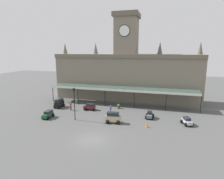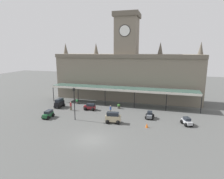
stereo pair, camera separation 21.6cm
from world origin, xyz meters
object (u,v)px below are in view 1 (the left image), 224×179
(planter_forecourt_centre, at_px, (119,106))
(pedestrian_crossing_forecourt, at_px, (110,109))
(pedestrian_near_entrance, at_px, (71,106))
(car_silver_sedan, at_px, (187,122))
(car_grey_sedan, at_px, (150,115))
(car_beige_van, at_px, (113,118))
(victorian_lamppost, at_px, (74,100))
(planter_near_kerb, at_px, (77,101))
(traffic_cone, at_px, (147,125))
(car_green_estate, at_px, (48,115))
(car_maroon_estate, at_px, (90,107))
(car_black_van, at_px, (59,104))

(planter_forecourt_centre, bearing_deg, pedestrian_crossing_forecourt, -99.64)
(pedestrian_near_entrance, bearing_deg, car_silver_sedan, -4.69)
(car_grey_sedan, relative_size, pedestrian_crossing_forecourt, 1.23)
(car_beige_van, relative_size, victorian_lamppost, 0.45)
(car_beige_van, height_order, planter_near_kerb, car_beige_van)
(car_beige_van, bearing_deg, planter_forecourt_centre, 97.00)
(car_silver_sedan, bearing_deg, pedestrian_crossing_forecourt, 173.03)
(pedestrian_crossing_forecourt, xyz_separation_m, traffic_cone, (6.93, -4.27, -0.55))
(car_grey_sedan, distance_m, car_beige_van, 6.60)
(victorian_lamppost, bearing_deg, car_silver_sedan, 8.70)
(car_green_estate, relative_size, traffic_cone, 3.19)
(car_green_estate, bearing_deg, victorian_lamppost, 4.49)
(car_grey_sedan, bearing_deg, car_beige_van, -145.67)
(car_beige_van, xyz_separation_m, pedestrian_near_entrance, (-9.60, 4.03, 0.10))
(car_maroon_estate, xyz_separation_m, traffic_cone, (11.50, -5.58, -0.21))
(victorian_lamppost, distance_m, planter_forecourt_centre, 10.14)
(car_maroon_estate, height_order, traffic_cone, car_maroon_estate)
(car_maroon_estate, bearing_deg, planter_forecourt_centre, 24.69)
(car_green_estate, xyz_separation_m, planter_forecourt_centre, (10.43, 8.36, -0.07))
(car_silver_sedan, bearing_deg, planter_near_kerb, 163.97)
(car_grey_sedan, relative_size, traffic_cone, 2.89)
(car_green_estate, distance_m, victorian_lamppost, 5.64)
(planter_near_kerb, bearing_deg, car_black_van, -123.08)
(car_maroon_estate, bearing_deg, victorian_lamppost, -93.72)
(car_silver_sedan, bearing_deg, car_beige_van, -168.35)
(car_beige_van, distance_m, car_silver_sedan, 11.49)
(car_black_van, distance_m, pedestrian_crossing_forecourt, 11.26)
(car_silver_sedan, relative_size, planter_forecourt_centre, 2.32)
(car_maroon_estate, distance_m, planter_forecourt_centre, 5.72)
(planter_near_kerb, bearing_deg, traffic_cone, -29.43)
(victorian_lamppost, bearing_deg, planter_near_kerb, 114.13)
(victorian_lamppost, bearing_deg, car_green_estate, -175.51)
(car_silver_sedan, xyz_separation_m, traffic_cone, (-5.88, -2.71, -0.15))
(car_black_van, relative_size, victorian_lamppost, 0.44)
(pedestrian_crossing_forecourt, bearing_deg, car_grey_sedan, -1.38)
(pedestrian_crossing_forecourt, xyz_separation_m, victorian_lamppost, (-4.93, -4.28, 2.46))
(pedestrian_near_entrance, bearing_deg, planter_near_kerb, 101.25)
(pedestrian_crossing_forecourt, bearing_deg, victorian_lamppost, -139.04)
(car_green_estate, bearing_deg, car_beige_van, 3.90)
(car_grey_sedan, relative_size, car_maroon_estate, 0.89)
(car_maroon_estate, bearing_deg, car_beige_van, -40.32)
(car_green_estate, height_order, planter_forecourt_centre, car_green_estate)
(pedestrian_crossing_forecourt, height_order, victorian_lamppost, victorian_lamppost)
(planter_near_kerb, bearing_deg, car_maroon_estate, -37.59)
(car_beige_van, height_order, car_black_van, same)
(car_black_van, distance_m, traffic_cone, 18.95)
(car_black_van, xyz_separation_m, victorian_lamppost, (6.26, -5.51, 2.56))
(traffic_cone, distance_m, planter_near_kerb, 18.23)
(car_grey_sedan, xyz_separation_m, car_black_van, (-18.19, 1.40, 0.30))
(pedestrian_crossing_forecourt, relative_size, planter_near_kerb, 1.74)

